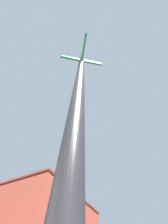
{
  "coord_description": "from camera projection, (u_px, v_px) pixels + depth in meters",
  "views": [
    {
      "loc": [
        -7.57,
        -6.8,
        1.77
      ],
      "look_at": [
        -6.06,
        -6.07,
        4.39
      ],
      "focal_mm": 18.46,
      "sensor_mm": 36.0,
      "label": 1
    }
  ],
  "objects": [
    {
      "name": "traffic_signal_near",
      "position": [
        73.0,
        118.0,
        2.93
      ],
      "size": [
        2.93,
        2.25,
        5.83
      ],
      "color": "black",
      "rests_on": "ground_plane"
    }
  ]
}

